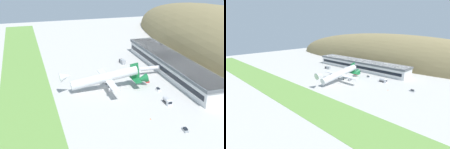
# 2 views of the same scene
# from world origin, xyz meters

# --- Properties ---
(ground_plane) EXTENTS (423.97, 423.97, 0.00)m
(ground_plane) POSITION_xyz_m (0.00, 0.00, 0.00)
(ground_plane) COLOR #B7B5AF
(grass_strip_foreground) EXTENTS (381.57, 27.37, 0.08)m
(grass_strip_foreground) POSITION_xyz_m (0.00, -41.98, 0.04)
(grass_strip_foreground) COLOR #669342
(grass_strip_foreground) RESTS_ON ground_plane
(hill_backdrop) EXTENTS (329.89, 68.49, 72.13)m
(hill_backdrop) POSITION_xyz_m (-17.04, 103.13, 0.00)
(hill_backdrop) COLOR olive
(hill_backdrop) RESTS_ON ground_plane
(terminal_building) EXTENTS (106.29, 17.54, 9.70)m
(terminal_building) POSITION_xyz_m (-12.97, 48.37, 5.50)
(terminal_building) COLOR silver
(terminal_building) RESTS_ON ground_plane
(jetway_0) EXTENTS (3.38, 16.27, 5.43)m
(jetway_0) POSITION_xyz_m (-13.15, 31.18, 3.99)
(jetway_0) COLOR silver
(jetway_0) RESTS_ON ground_plane
(cargo_airplane) EXTENTS (35.03, 49.99, 13.06)m
(cargo_airplane) POSITION_xyz_m (2.39, 1.00, 6.83)
(cargo_airplane) COLOR silver
(service_car_0) EXTENTS (3.85, 1.83, 1.41)m
(service_car_0) POSITION_xyz_m (54.76, 20.68, 0.58)
(service_car_0) COLOR #999EA3
(service_car_0) RESTS_ON ground_plane
(service_car_1) EXTENTS (4.65, 2.23, 1.44)m
(service_car_1) POSITION_xyz_m (-2.15, 27.11, 0.60)
(service_car_1) COLOR #B21E1E
(service_car_1) RESTS_ON ground_plane
(service_car_2) EXTENTS (3.69, 1.68, 1.45)m
(service_car_2) POSITION_xyz_m (11.87, 27.97, 0.60)
(service_car_2) COLOR silver
(service_car_2) RESTS_ON ground_plane
(fuel_truck) EXTENTS (6.35, 2.39, 3.10)m
(fuel_truck) POSITION_xyz_m (28.74, 25.12, 1.50)
(fuel_truck) COLOR silver
(fuel_truck) RESTS_ON ground_plane
(box_truck) EXTENTS (6.74, 2.85, 3.02)m
(box_truck) POSITION_xyz_m (-38.51, 23.97, 1.43)
(box_truck) COLOR #333338
(box_truck) RESTS_ON ground_plane
(traffic_cone_0) EXTENTS (0.52, 0.52, 0.58)m
(traffic_cone_0) POSITION_xyz_m (41.26, 10.75, 0.28)
(traffic_cone_0) COLOR orange
(traffic_cone_0) RESTS_ON ground_plane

